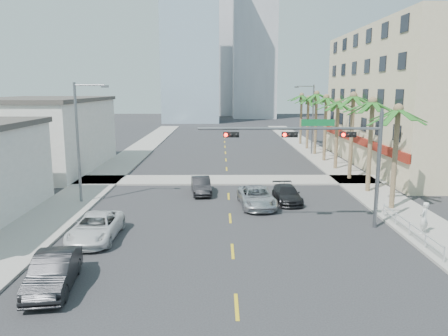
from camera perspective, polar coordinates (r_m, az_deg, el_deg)
name	(u,v)px	position (r m, az deg, el deg)	size (l,w,h in m)	color
ground	(235,284)	(20.06, 1.44, -14.97)	(260.00, 260.00, 0.00)	#262628
sidewalk_right	(361,184)	(41.04, 17.51, -2.05)	(4.00, 120.00, 0.15)	gray
sidewalk_left	(94,185)	(40.67, -16.67, -2.12)	(4.00, 120.00, 0.15)	gray
sidewalk_cross	(227,180)	(41.01, 0.45, -1.57)	(80.00, 4.00, 0.15)	gray
building_right	(427,98)	(53.17, 25.02, 8.27)	(15.25, 28.00, 15.00)	#CAB68E
building_left_far	(42,136)	(50.07, -22.63, 3.90)	(11.00, 18.00, 7.20)	beige
tower_far_left	(191,25)	(114.39, -4.34, 18.14)	(14.00, 14.00, 48.00)	#99B2C6
tower_far_right	(255,10)	(130.24, 4.05, 19.86)	(12.00, 12.00, 60.00)	#ADADB2
tower_far_center	(213,48)	(143.66, -1.43, 15.38)	(16.00, 16.00, 42.00)	#ADADB2
traffic_signal_mast	(327,147)	(27.07, 13.28, 2.64)	(11.12, 0.54, 7.20)	slate
palm_tree_0	(398,110)	(32.53, 21.81, 7.02)	(4.80, 4.80, 7.80)	brown
palm_tree_1	(373,103)	(37.38, 18.85, 8.08)	(4.80, 4.80, 8.16)	brown
palm_tree_2	(354,97)	(42.32, 16.56, 8.89)	(4.80, 4.80, 8.52)	brown
palm_tree_3	(338,103)	(47.34, 14.69, 8.25)	(4.80, 4.80, 7.80)	brown
palm_tree_4	(326,98)	(52.37, 13.23, 8.88)	(4.80, 4.80, 8.16)	brown
palm_tree_5	(317,94)	(57.43, 12.02, 9.38)	(4.80, 4.80, 8.52)	brown
palm_tree_6	(308,99)	(62.53, 10.97, 8.85)	(4.80, 4.80, 7.80)	brown
palm_tree_7	(302,96)	(67.63, 10.11, 9.28)	(4.80, 4.80, 8.16)	brown
streetlight_left	(80,137)	(33.93, -18.27, 3.91)	(2.55, 0.25, 9.00)	slate
streetlight_right	(311,116)	(57.41, 11.33, 6.69)	(2.55, 0.25, 9.00)	slate
guardrail	(409,227)	(27.63, 23.07, -7.11)	(0.08, 8.08, 1.00)	silver
car_parked_mid	(53,272)	(20.72, -21.38, -12.52)	(1.63, 4.68, 1.54)	black
car_parked_far	(96,227)	(26.29, -16.39, -7.44)	(2.41, 5.24, 1.46)	silver
car_lane_left	(201,186)	(35.93, -3.02, -2.30)	(1.46, 4.19, 1.38)	black
car_lane_center	(257,197)	(32.12, 4.28, -3.80)	(2.40, 5.21, 1.45)	silver
car_lane_right	(287,194)	(33.56, 8.23, -3.40)	(1.79, 4.41, 1.28)	black
pedestrian	(424,218)	(28.23, 24.65, -5.95)	(0.70, 0.46, 1.91)	silver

